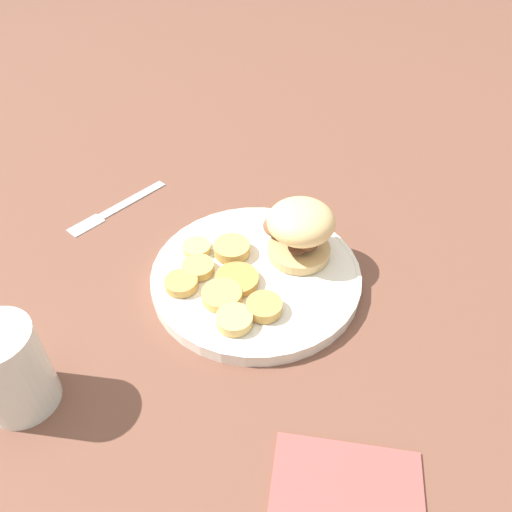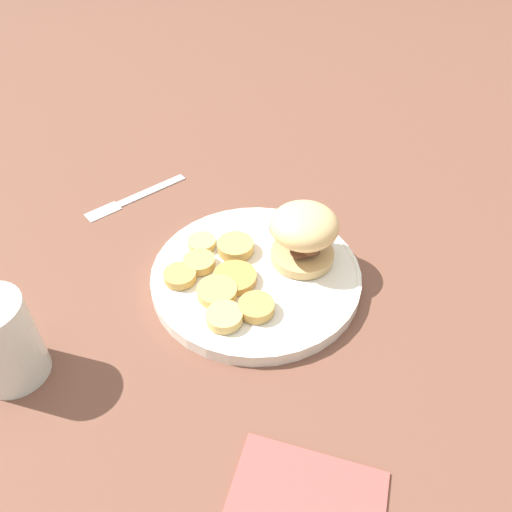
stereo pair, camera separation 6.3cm
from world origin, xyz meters
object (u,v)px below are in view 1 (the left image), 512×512
Objects in this scene: dinner_plate at (256,275)px; drinking_glass at (10,370)px; sandwich at (299,229)px; fork at (117,207)px.

drinking_glass is at bearing -71.44° from dinner_plate.
dinner_plate is at bearing -75.19° from sandwich.
fork is at bearing 157.84° from drinking_glass.
drinking_glass reaches higher than dinner_plate.
fork is at bearing -131.52° from sandwich.
sandwich is 1.02× the size of drinking_glass.
fork is at bearing -143.42° from dinner_plate.
drinking_glass reaches higher than sandwich.
sandwich is 0.30m from fork.
sandwich is 0.37m from drinking_glass.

